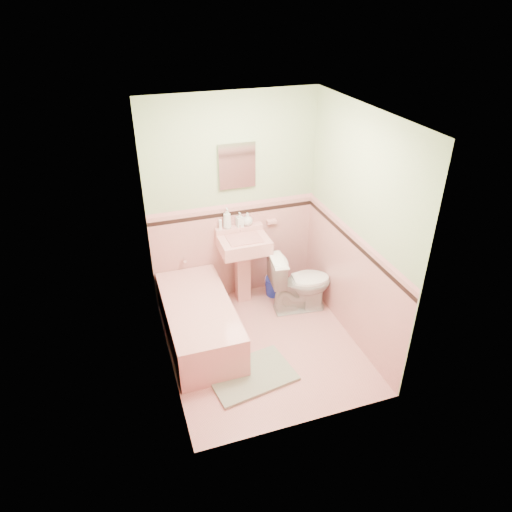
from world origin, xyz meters
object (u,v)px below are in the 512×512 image
object	(u,v)px
medicine_cabinet	(237,165)
soap_bottle_mid	(240,219)
bathtub	(199,323)
soap_bottle_right	(247,219)
soap_bottle_left	(227,218)
shoe	(236,371)
toilet	(300,282)
sink	(244,271)
bucket	(274,286)

from	to	relation	value
medicine_cabinet	soap_bottle_mid	xyz separation A→B (m)	(0.01, -0.03, -0.65)
bathtub	soap_bottle_right	bearing A→B (deg)	42.05
soap_bottle_left	shoe	world-z (taller)	soap_bottle_left
medicine_cabinet	shoe	bearing A→B (deg)	-108.11
soap_bottle_right	shoe	distance (m)	1.79
soap_bottle_left	toilet	world-z (taller)	soap_bottle_left
bathtub	toilet	size ratio (longest dim) A/B	2.01
bathtub	soap_bottle_mid	size ratio (longest dim) A/B	8.48
soap_bottle_mid	toilet	bearing A→B (deg)	-42.22
shoe	toilet	bearing A→B (deg)	36.31
soap_bottle_mid	shoe	world-z (taller)	soap_bottle_mid
medicine_cabinet	soap_bottle_right	distance (m)	0.67
medicine_cabinet	soap_bottle_right	world-z (taller)	medicine_cabinet
bathtub	soap_bottle_left	bearing A→B (deg)	52.80
bathtub	sink	world-z (taller)	sink
soap_bottle_left	toilet	distance (m)	1.15
toilet	shoe	world-z (taller)	toilet
bathtub	bucket	xyz separation A→B (m)	(1.08, 0.55, -0.10)
soap_bottle_mid	toilet	distance (m)	1.03
bucket	shoe	xyz separation A→B (m)	(-0.87, -1.24, -0.06)
soap_bottle_mid	bucket	xyz separation A→B (m)	(0.39, -0.16, -0.93)
toilet	soap_bottle_right	bearing A→B (deg)	48.87
soap_bottle_right	bucket	bearing A→B (deg)	-27.87
medicine_cabinet	toilet	world-z (taller)	medicine_cabinet
toilet	shoe	xyz separation A→B (m)	(-1.06, -0.87, -0.31)
soap_bottle_left	soap_bottle_right	bearing A→B (deg)	0.00
bucket	shoe	bearing A→B (deg)	-125.07
toilet	soap_bottle_mid	bearing A→B (deg)	54.03
bathtub	shoe	bearing A→B (deg)	-72.63
bathtub	soap_bottle_mid	xyz separation A→B (m)	(0.69, 0.71, 0.82)
soap_bottle_mid	bathtub	bearing A→B (deg)	-134.24
shoe	sink	bearing A→B (deg)	65.92
toilet	bucket	xyz separation A→B (m)	(-0.19, 0.37, -0.25)
bathtub	bucket	size ratio (longest dim) A/B	6.10
medicine_cabinet	soap_bottle_mid	world-z (taller)	medicine_cabinet
soap_bottle_right	medicine_cabinet	bearing A→B (deg)	164.36
soap_bottle_left	soap_bottle_right	distance (m)	0.25
soap_bottle_left	bucket	bearing A→B (deg)	-16.05
toilet	shoe	distance (m)	1.40
sink	soap_bottle_left	xyz separation A→B (m)	(-0.14, 0.18, 0.64)
soap_bottle_mid	bucket	bearing A→B (deg)	-21.79
sink	soap_bottle_left	distance (m)	0.68
soap_bottle_mid	soap_bottle_right	distance (m)	0.10
soap_bottle_right	toilet	bearing A→B (deg)	-47.37
soap_bottle_left	soap_bottle_right	size ratio (longest dim) A/B	1.62
soap_bottle_mid	toilet	world-z (taller)	soap_bottle_mid
medicine_cabinet	soap_bottle_right	bearing A→B (deg)	-15.64
bathtub	soap_bottle_left	xyz separation A→B (m)	(0.54, 0.71, 0.86)
bathtub	soap_bottle_left	world-z (taller)	soap_bottle_left
medicine_cabinet	toilet	distance (m)	1.56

